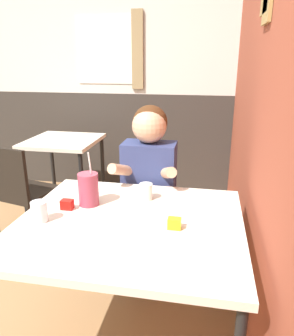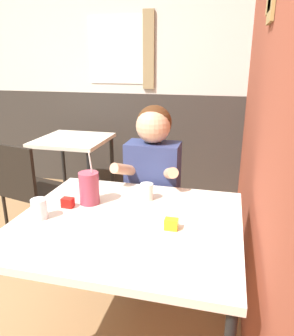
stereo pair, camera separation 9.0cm
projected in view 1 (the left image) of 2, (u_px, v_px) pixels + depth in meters
brick_wall_right at (255, 77)px, 2.15m from camera, size 0.08×4.45×2.70m
back_wall at (115, 69)px, 3.55m from camera, size 5.56×0.09×2.70m
main_table at (130, 231)px, 1.58m from camera, size 1.07×0.95×0.73m
background_table at (64, 149)px, 3.18m from camera, size 0.66×0.67×0.73m
chair_near_window at (19, 188)px, 2.60m from camera, size 0.48×0.48×0.84m
person_seated at (149, 189)px, 2.17m from camera, size 0.42×0.41×1.19m
cocktail_pitcher at (88, 189)px, 1.71m from camera, size 0.11×0.11×0.29m
glass_near_pitcher at (39, 212)px, 1.54m from camera, size 0.08×0.08×0.10m
glass_center at (146, 192)px, 1.79m from camera, size 0.07×0.07×0.09m
condiment_ketchup at (67, 204)px, 1.68m from camera, size 0.06×0.04×0.05m
condiment_mustard at (174, 223)px, 1.48m from camera, size 0.06×0.04×0.05m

